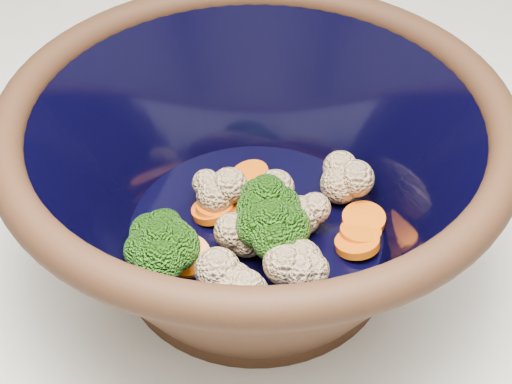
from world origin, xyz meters
name	(u,v)px	position (x,y,z in m)	size (l,w,h in m)	color
mixing_bowl	(256,177)	(-0.09, 0.12, 0.98)	(0.33, 0.33, 0.14)	black
vegetable_pile	(249,228)	(-0.09, 0.09, 0.95)	(0.17, 0.15, 0.05)	#608442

